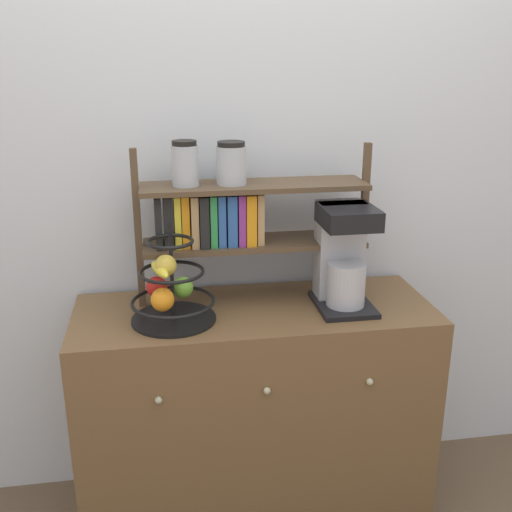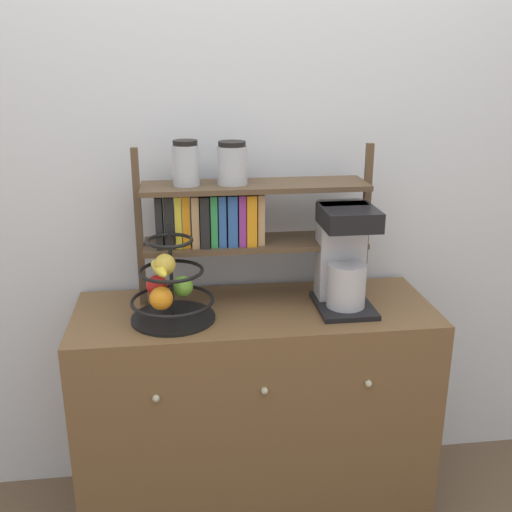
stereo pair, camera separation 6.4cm
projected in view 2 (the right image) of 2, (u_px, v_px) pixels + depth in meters
wall_back at (245, 165)px, 2.23m from camera, size 7.00×0.05×2.60m
sideboard at (255, 412)px, 2.24m from camera, size 1.27×0.49×0.84m
coffee_maker at (344, 256)px, 2.08m from camera, size 0.19×0.25×0.37m
fruit_stand at (170, 289)px, 1.98m from camera, size 0.28×0.28×0.34m
shelf_hutch at (227, 209)px, 2.08m from camera, size 0.83×0.20×0.58m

